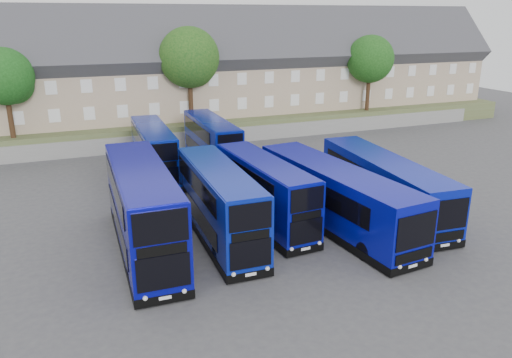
% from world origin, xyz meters
% --- Properties ---
extents(ground, '(120.00, 120.00, 0.00)m').
position_xyz_m(ground, '(0.00, 0.00, 0.00)').
color(ground, '#414146').
rests_on(ground, ground).
extents(retaining_wall, '(70.00, 0.40, 1.50)m').
position_xyz_m(retaining_wall, '(0.00, 24.00, 0.75)').
color(retaining_wall, slate).
rests_on(retaining_wall, ground).
extents(earth_bank, '(80.00, 20.00, 2.00)m').
position_xyz_m(earth_bank, '(0.00, 34.00, 1.00)').
color(earth_bank, brown).
rests_on(earth_bank, ground).
extents(terrace_row, '(66.00, 10.40, 11.20)m').
position_xyz_m(terrace_row, '(6.00, 30.00, 6.60)').
color(terrace_row, tan).
rests_on(terrace_row, earth_bank).
extents(dd_front_left, '(2.96, 11.71, 4.63)m').
position_xyz_m(dd_front_left, '(-6.52, 2.89, 2.27)').
color(dd_front_left, '#070889').
rests_on(dd_front_left, ground).
extents(dd_front_mid, '(2.66, 10.48, 4.14)m').
position_xyz_m(dd_front_mid, '(-2.33, 2.83, 2.03)').
color(dd_front_mid, '#081C9C').
rests_on(dd_front_mid, ground).
extents(dd_front_right, '(2.92, 10.01, 3.92)m').
position_xyz_m(dd_front_right, '(0.88, 4.04, 1.92)').
color(dd_front_right, '#080D95').
rests_on(dd_front_right, ground).
extents(dd_rear_left, '(2.62, 9.96, 3.93)m').
position_xyz_m(dd_rear_left, '(-3.54, 15.91, 1.92)').
color(dd_rear_left, '#071C8F').
rests_on(dd_rear_left, ground).
extents(dd_rear_right, '(2.36, 9.98, 3.95)m').
position_xyz_m(dd_rear_right, '(1.46, 16.83, 1.94)').
color(dd_rear_right, '#07178E').
rests_on(dd_rear_right, ground).
extents(coach_east_a, '(4.06, 13.44, 3.62)m').
position_xyz_m(coach_east_a, '(4.58, 2.07, 1.78)').
color(coach_east_a, '#080C9B').
rests_on(coach_east_a, ground).
extents(coach_east_b, '(3.58, 12.85, 3.47)m').
position_xyz_m(coach_east_b, '(8.78, 3.08, 1.70)').
color(coach_east_b, '#0816A2').
rests_on(coach_east_b, ground).
extents(tree_west, '(4.80, 4.80, 7.65)m').
position_xyz_m(tree_west, '(-13.85, 25.10, 7.05)').
color(tree_west, '#382314').
rests_on(tree_west, earth_bank).
extents(tree_mid, '(5.76, 5.76, 9.18)m').
position_xyz_m(tree_mid, '(2.15, 25.60, 8.07)').
color(tree_mid, '#382314').
rests_on(tree_mid, earth_bank).
extents(tree_east, '(5.12, 5.12, 8.16)m').
position_xyz_m(tree_east, '(22.15, 25.10, 7.39)').
color(tree_east, '#382314').
rests_on(tree_east, earth_bank).
extents(tree_far, '(5.44, 5.44, 8.67)m').
position_xyz_m(tree_far, '(28.15, 32.10, 7.73)').
color(tree_far, '#382314').
rests_on(tree_far, earth_bank).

